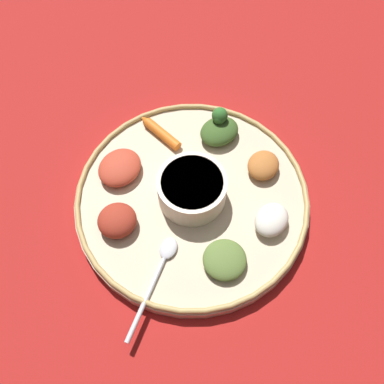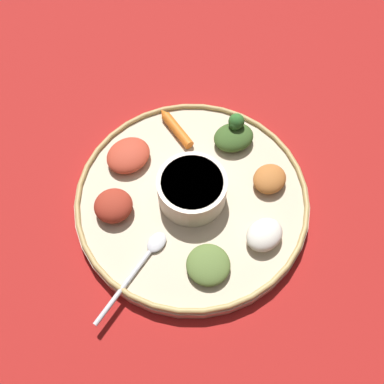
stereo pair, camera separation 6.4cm
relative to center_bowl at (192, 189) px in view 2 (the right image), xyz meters
name	(u,v)px [view 2 (the right image)]	position (x,y,z in m)	size (l,w,h in m)	color
ground_plane	(192,203)	(0.00, 0.00, -0.05)	(2.40, 2.40, 0.00)	maroon
platter	(192,200)	(0.00, 0.00, -0.04)	(0.36, 0.36, 0.02)	#C6B293
platter_rim	(192,196)	(0.00, 0.00, -0.02)	(0.36, 0.36, 0.01)	tan
center_bowl	(192,189)	(0.00, 0.00, 0.00)	(0.10, 0.10, 0.05)	beige
spoon	(142,262)	(0.10, -0.08, -0.02)	(0.13, 0.11, 0.01)	silver
greens_pile	(234,134)	(-0.10, 0.08, -0.01)	(0.07, 0.08, 0.05)	#385623
carrot_near_spoon	(175,128)	(-0.13, -0.02, -0.02)	(0.08, 0.06, 0.02)	orange
mound_berbere_red	(128,155)	(-0.08, -0.09, -0.01)	(0.07, 0.06, 0.03)	#B73D28
mound_beet	(113,206)	(0.01, -0.12, -0.01)	(0.06, 0.06, 0.03)	maroon
mound_rice_white	(264,235)	(0.08, 0.10, -0.01)	(0.06, 0.05, 0.03)	silver
mound_collards	(208,265)	(0.11, 0.01, -0.01)	(0.06, 0.06, 0.02)	#567033
mound_chickpea	(270,179)	(-0.01, 0.12, -0.01)	(0.05, 0.05, 0.03)	#B2662D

